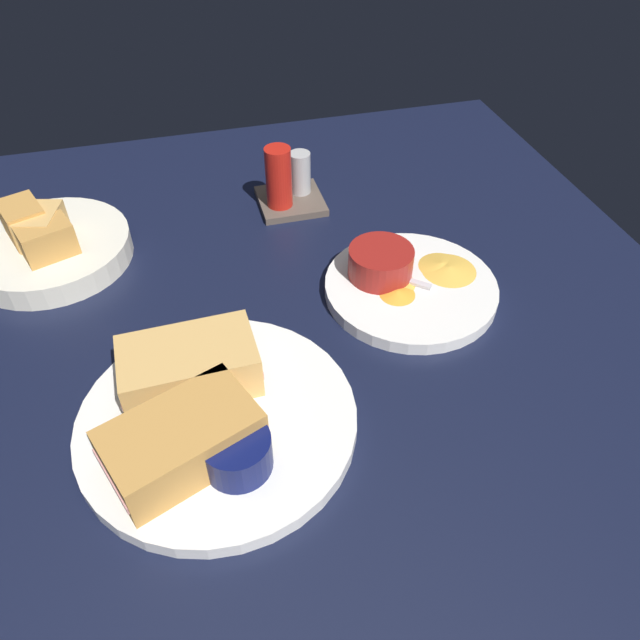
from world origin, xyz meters
The scene contains 12 objects.
ground_plane centered at (0.00, 0.00, -1.50)cm, with size 110.00×110.00×3.00cm, color black.
plate_sandwich_main centered at (-2.86, -7.46, 0.80)cm, with size 26.65×26.65×1.60cm, color white.
sandwich_half_near centered at (-4.60, -2.71, 4.00)cm, with size 13.49×8.05×4.80cm.
sandwich_half_far centered at (-6.12, -11.34, 4.00)cm, with size 14.91×11.92×4.80cm.
ramekin_dark_sauce centered at (-1.72, -13.35, 3.55)cm, with size 6.12×6.12×3.62cm.
spoon_by_dark_ramekin centered at (-4.44, -9.01, 1.96)cm, with size 6.50×9.15×0.80cm.
plate_chips_companion centered at (22.08, 6.12, 0.80)cm, with size 20.49×20.49×1.60cm, color white.
ramekin_light_gravy centered at (19.01, 8.68, 3.53)cm, with size 7.73×7.73×3.58cm.
spoon_by_gravy_ramekin centered at (18.67, 9.08, 1.96)cm, with size 8.42×7.59×0.80cm.
plantain_chip_scatter centered at (24.37, 6.96, 1.90)cm, with size 14.80×9.06×0.60cm.
bread_basket_rear centered at (-19.72, 24.13, 2.29)cm, with size 19.93×19.93×7.52cm.
condiment_caddy centered at (12.25, 28.85, 3.41)cm, with size 9.00×9.00×9.50cm.
Camera 1 is at (-2.56, -44.25, 47.40)cm, focal length 33.91 mm.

